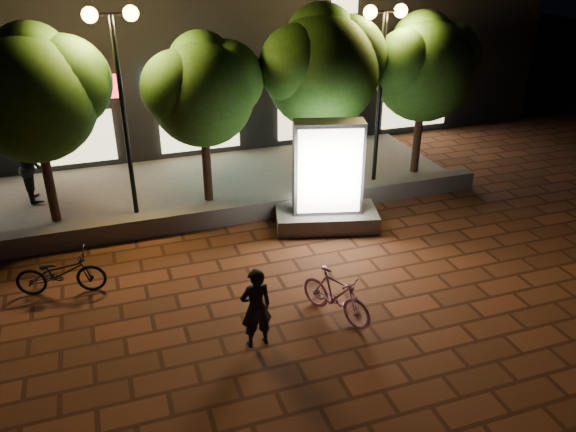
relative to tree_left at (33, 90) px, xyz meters
name	(u,v)px	position (x,y,z in m)	size (l,w,h in m)	color
ground	(241,314)	(3.45, -5.46, -3.44)	(80.00, 80.00, 0.00)	brown
retaining_wall	(201,217)	(3.45, -1.46, -3.19)	(16.00, 0.45, 0.50)	slate
sidewalk	(185,188)	(3.45, 1.04, -3.40)	(16.00, 5.00, 0.08)	slate
tree_left	(33,90)	(0.00, 0.00, 0.00)	(3.60, 3.00, 4.89)	#321B13
tree_mid	(203,86)	(4.00, 0.00, -0.23)	(3.24, 2.70, 4.50)	#321B13
tree_right	(323,64)	(7.30, 0.00, 0.12)	(3.72, 3.10, 5.07)	#321B13
tree_far_right	(426,64)	(10.50, 0.00, -0.08)	(3.48, 2.90, 4.76)	#321B13
street_lamp_left	(117,61)	(1.95, -0.26, 0.58)	(1.26, 0.36, 5.18)	black
street_lamp_right	(383,50)	(8.95, -0.26, 0.45)	(1.26, 0.36, 4.98)	black
ad_kiosk	(327,185)	(6.48, -2.47, -2.33)	(2.79, 1.88, 2.77)	slate
scooter_pink	(336,295)	(5.16, -6.13, -2.94)	(0.47, 1.67, 1.00)	#BC74A6
rider	(256,308)	(3.50, -6.43, -2.65)	(0.58, 0.38, 1.59)	black
scooter_parked	(61,273)	(0.16, -3.52, -2.97)	(0.63, 1.80, 0.95)	black
pedestrian	(32,167)	(-0.57, 1.50, -2.41)	(0.93, 0.73, 1.92)	black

